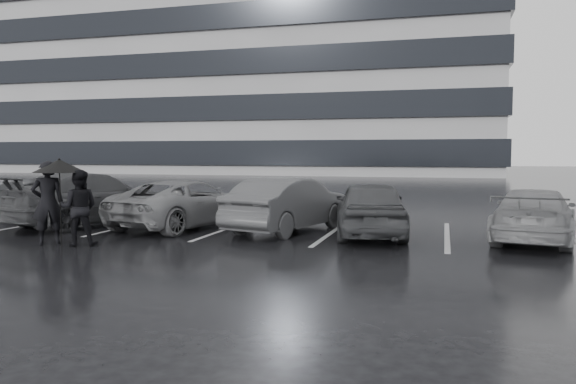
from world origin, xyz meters
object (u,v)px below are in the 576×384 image
Objects in this scene: car_west_b at (186,203)px; pedestrian_right at (79,208)px; car_west_a at (289,204)px; car_west_c at (91,198)px; car_main at (370,208)px; car_east at (534,215)px; car_west_d at (8,199)px; pedestrian_left at (48,203)px.

pedestrian_right reaches higher than car_west_b.
car_west_c reaches higher than car_west_a.
car_main reaches higher than car_east.
pedestrian_right reaches higher than car_west_d.
car_west_d is at bearing 11.48° from car_west_b.
car_west_a reaches higher than car_west_d.
car_west_c is 2.73× the size of pedestrian_left.
car_east is at bearing -161.13° from car_west_c.
car_east is 10.83m from pedestrian_left.
car_east is (8.69, -0.22, -0.04)m from car_west_b.
car_west_d is 6.40m from pedestrian_right.
car_west_b is 2.50× the size of pedestrian_left.
car_main is 0.96× the size of car_west_a.
pedestrian_right is (-0.87, -3.44, 0.18)m from car_west_b.
car_west_a reaches higher than car_west_b.
pedestrian_left is at bearing 79.06° from car_west_b.
car_west_a is at bearing 177.53° from car_west_d.
car_main is 2.14m from car_west_a.
car_west_d is at bearing 10.06° from car_west_c.
pedestrian_left is at bearing -18.79° from pedestrian_right.
car_west_c is at bearing 11.04° from car_east.
car_west_a is 0.83× the size of car_west_c.
car_east is (11.50, 0.01, -0.13)m from car_west_c.
car_east is at bearing 175.92° from pedestrian_right.
car_west_d is (-11.10, 0.62, -0.09)m from car_main.
car_west_b is 2.80× the size of pedestrian_right.
car_west_d is at bearing 9.07° from car_east.
car_west_a is at bearing -159.12° from car_west_c.
car_west_c reaches higher than car_main.
car_west_c reaches higher than car_west_d.
pedestrian_right is (-5.88, -3.09, 0.14)m from car_main.
car_west_a is 5.08m from pedestrian_right.
car_west_a is 5.71m from car_west_c.
pedestrian_left reaches higher than car_west_c.
car_west_a is 5.80m from car_east.
pedestrian_right is at bearing 29.56° from car_east.
car_main is 7.34m from pedestrian_left.
car_main is 1.11× the size of car_west_d.
car_west_b reaches higher than car_west_d.
car_main is 0.79× the size of car_west_c.
pedestrian_right is (-9.57, -3.22, 0.22)m from car_east.
car_west_c is 1.40× the size of car_west_d.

